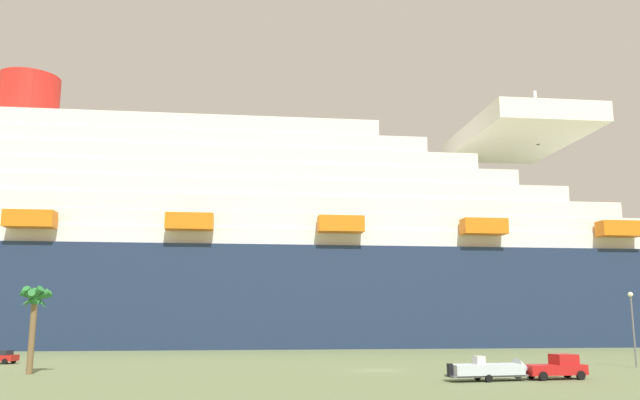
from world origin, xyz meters
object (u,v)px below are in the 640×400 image
Objects in this scene: pickup_truck at (557,367)px; small_boat_on_trailer at (494,370)px; street_lamp at (632,318)px; cruise_ship at (191,256)px; palm_tree at (34,304)px.

small_boat_on_trailer is at bearing -172.99° from pickup_truck.
small_boat_on_trailer is at bearing -148.96° from street_lamp.
street_lamp reaches higher than pickup_truck.
cruise_ship is 30.89× the size of palm_tree.
small_boat_on_trailer is 44.43m from palm_tree.
cruise_ship reaches higher than street_lamp.
small_boat_on_trailer is at bearing -14.72° from palm_tree.
palm_tree is at bearing 167.92° from pickup_truck.
palm_tree is 1.03× the size of street_lamp.
cruise_ship is 79.31m from small_boat_on_trailer.
palm_tree is (-48.77, 10.44, 5.68)m from pickup_truck.
palm_tree is at bearing -178.51° from street_lamp.
palm_tree reaches higher than pickup_truck.
palm_tree is at bearing -99.48° from cruise_ship.
street_lamp is (21.36, 12.86, 4.40)m from small_boat_on_trailer.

